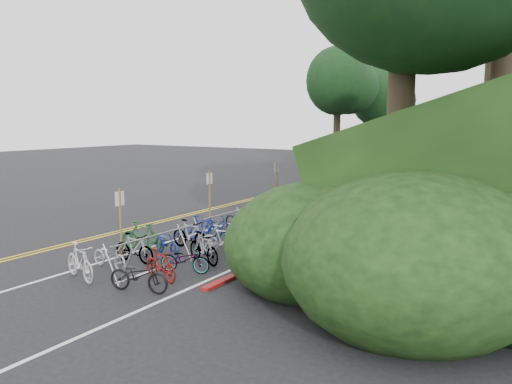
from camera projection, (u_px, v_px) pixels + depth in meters
ground at (115, 248)px, 18.44m from camera, size 120.00×120.00×0.00m
road_markings at (269, 209)px, 26.59m from camera, size 7.47×80.00×0.01m
red_curb at (373, 212)px, 25.52m from camera, size 0.25×28.00×0.10m
bike_rack_front at (157, 245)px, 15.21m from camera, size 1.18×3.38×1.25m
bike_racks_rest at (332, 190)px, 27.67m from camera, size 1.14×23.00×1.17m
signpost_near at (120, 217)px, 17.36m from camera, size 0.08×0.40×2.36m
signposts_rest at (301, 176)px, 29.68m from camera, size 0.08×18.40×2.50m
bike_front at (142, 236)px, 18.17m from camera, size 0.79×1.81×1.05m
bike_valet at (207, 237)px, 18.26m from camera, size 3.51×12.02×1.10m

